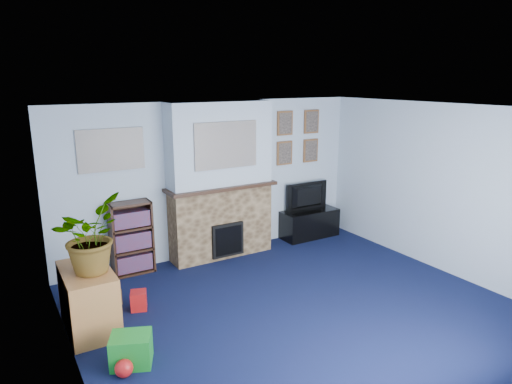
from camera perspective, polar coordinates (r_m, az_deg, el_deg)
floor at (r=5.73m, az=5.22°, el=-14.43°), size 5.00×4.50×0.01m
ceiling at (r=5.05m, az=5.83°, el=10.25°), size 5.00×4.50×0.01m
wall_back at (r=7.14m, az=-5.20°, el=1.66°), size 5.00×0.04×2.40m
wall_front at (r=3.82m, az=26.24°, el=-11.11°), size 5.00×0.04×2.40m
wall_left at (r=4.36m, az=-22.34°, el=-7.62°), size 0.04×4.50×2.40m
wall_right at (r=7.00m, az=22.26°, el=0.39°), size 0.04×4.50×2.40m
chimney_breast at (r=6.97m, az=-4.47°, el=1.22°), size 1.72×0.50×2.40m
collage_main at (r=6.67m, az=-3.76°, el=5.87°), size 1.00×0.03×0.68m
collage_left at (r=6.52m, az=-17.67°, el=5.04°), size 0.90×0.03×0.58m
portrait_tl at (r=7.65m, az=3.63°, el=8.58°), size 0.30×0.03×0.40m
portrait_tr at (r=7.97m, az=6.94°, el=8.73°), size 0.30×0.03×0.40m
portrait_bl at (r=7.71m, az=3.57°, el=4.88°), size 0.30×0.03×0.40m
portrait_br at (r=8.03m, az=6.83°, el=5.18°), size 0.30×0.03×0.40m
tv_stand at (r=8.09m, az=6.68°, el=-4.04°), size 1.02×0.43×0.48m
television at (r=7.97m, az=6.69°, el=-0.59°), size 0.84×0.13×0.48m
bookshelf at (r=6.74m, az=-15.29°, el=-5.75°), size 0.58×0.28×1.05m
sideboard at (r=5.50m, az=-20.19°, el=-12.52°), size 0.50×0.90×0.70m
potted_plant at (r=5.17m, az=-20.25°, el=-5.11°), size 0.90×0.94×0.81m
mantel_clock at (r=6.89m, az=-4.79°, el=1.38°), size 0.09×0.05×0.12m
mantel_candle at (r=7.05m, az=-2.18°, el=1.79°), size 0.05×0.05×0.15m
mantel_teddy at (r=6.72m, az=-8.00°, el=0.92°), size 0.14×0.14×0.14m
mantel_can at (r=7.24m, az=0.43°, el=1.96°), size 0.06×0.06×0.12m
green_crate at (r=4.87m, az=-15.31°, el=-18.61°), size 0.48×0.44×0.31m
toy_ball at (r=4.75m, az=-16.19°, el=-20.38°), size 0.17×0.17×0.17m
toy_block at (r=5.85m, az=-14.45°, el=-13.03°), size 0.24×0.24×0.23m
toy_tube at (r=5.84m, az=-20.24°, el=-13.95°), size 0.32×0.14×0.19m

